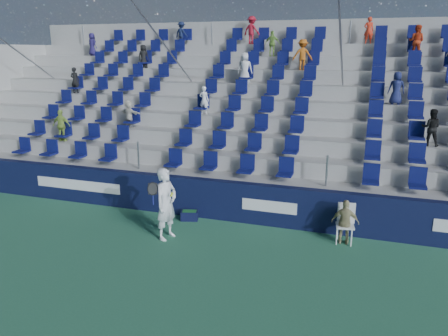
% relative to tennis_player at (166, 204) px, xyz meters
% --- Properties ---
extents(ground, '(70.00, 70.00, 0.00)m').
position_rel_tennis_player_xyz_m(ground, '(0.95, -1.35, -0.98)').
color(ground, '#317351').
rests_on(ground, ground).
extents(sponsor_wall, '(24.00, 0.32, 1.20)m').
position_rel_tennis_player_xyz_m(sponsor_wall, '(0.95, 1.80, -0.38)').
color(sponsor_wall, '#0E1436').
rests_on(sponsor_wall, ground).
extents(grandstand, '(24.00, 8.17, 6.63)m').
position_rel_tennis_player_xyz_m(grandstand, '(0.95, 6.90, 1.15)').
color(grandstand, '#A2A29D').
rests_on(grandstand, ground).
extents(tennis_player, '(0.72, 0.81, 1.97)m').
position_rel_tennis_player_xyz_m(tennis_player, '(0.00, 0.00, 0.00)').
color(tennis_player, white).
rests_on(tennis_player, ground).
extents(line_judge_chair, '(0.52, 0.53, 1.05)m').
position_rel_tennis_player_xyz_m(line_judge_chair, '(4.59, 1.31, -0.39)').
color(line_judge_chair, white).
rests_on(line_judge_chair, ground).
extents(line_judge, '(0.71, 0.31, 1.21)m').
position_rel_tennis_player_xyz_m(line_judge, '(4.59, 1.15, -0.38)').
color(line_judge, tan).
rests_on(line_judge, ground).
extents(ball_bin, '(0.58, 0.45, 0.29)m').
position_rel_tennis_player_xyz_m(ball_bin, '(0.07, 1.40, -0.83)').
color(ball_bin, black).
rests_on(ball_bin, ground).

